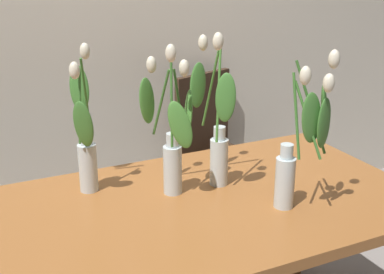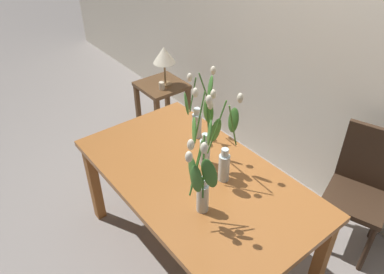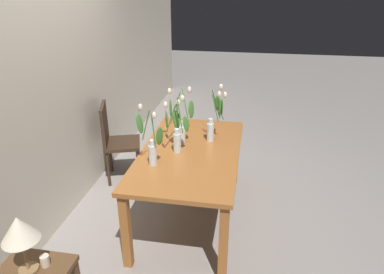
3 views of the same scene
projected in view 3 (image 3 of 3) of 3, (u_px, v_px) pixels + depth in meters
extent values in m
plane|color=gray|center=(191.00, 216.00, 3.53)|extent=(18.00, 18.00, 0.00)
cube|color=beige|center=(54.00, 80.00, 3.18)|extent=(9.00, 0.10, 2.70)
cube|color=#A3602D|center=(190.00, 153.00, 3.24)|extent=(1.60, 0.90, 0.04)
cube|color=#A3602D|center=(223.00, 243.00, 2.66)|extent=(0.07, 0.07, 0.70)
cube|color=#A3602D|center=(235.00, 156.00, 3.99)|extent=(0.07, 0.07, 0.70)
cube|color=#A3602D|center=(126.00, 231.00, 2.79)|extent=(0.07, 0.07, 0.70)
cube|color=#A3602D|center=(169.00, 150.00, 4.12)|extent=(0.07, 0.07, 0.70)
cylinder|color=silver|center=(182.00, 135.00, 3.34)|extent=(0.07, 0.07, 0.18)
cylinder|color=silver|center=(182.00, 124.00, 3.29)|extent=(0.04, 0.04, 0.05)
cylinder|color=silver|center=(182.00, 138.00, 3.35)|extent=(0.06, 0.06, 0.11)
cylinder|color=#478433|center=(175.00, 108.00, 3.23)|extent=(0.02, 0.10, 0.31)
ellipsoid|color=#F2E5C6|center=(170.00, 91.00, 3.16)|extent=(0.04, 0.04, 0.06)
ellipsoid|color=#427F33|center=(171.00, 108.00, 3.20)|extent=(0.09, 0.04, 0.18)
cylinder|color=#478433|center=(186.00, 108.00, 3.18)|extent=(0.06, 0.08, 0.35)
ellipsoid|color=#F2E5C6|center=(189.00, 90.00, 3.08)|extent=(0.04, 0.04, 0.06)
ellipsoid|color=#427F33|center=(191.00, 109.00, 3.18)|extent=(0.08, 0.07, 0.17)
cylinder|color=silver|center=(153.00, 155.00, 2.95)|extent=(0.07, 0.07, 0.18)
cylinder|color=silver|center=(152.00, 143.00, 2.90)|extent=(0.04, 0.04, 0.05)
cylinder|color=silver|center=(153.00, 158.00, 2.96)|extent=(0.06, 0.06, 0.11)
cylinder|color=#3D752D|center=(146.00, 125.00, 2.87)|extent=(0.05, 0.09, 0.29)
ellipsoid|color=#F2E5C6|center=(140.00, 107.00, 2.84)|extent=(0.04, 0.04, 0.06)
ellipsoid|color=#427F33|center=(140.00, 124.00, 2.87)|extent=(0.07, 0.07, 0.18)
cylinder|color=#3D752D|center=(153.00, 130.00, 2.83)|extent=(0.03, 0.04, 0.26)
ellipsoid|color=#F2E5C6|center=(154.00, 116.00, 2.77)|extent=(0.04, 0.04, 0.06)
ellipsoid|color=#427F33|center=(160.00, 136.00, 2.84)|extent=(0.09, 0.07, 0.17)
cylinder|color=silver|center=(210.00, 132.00, 3.40)|extent=(0.07, 0.07, 0.18)
cylinder|color=silver|center=(211.00, 121.00, 3.35)|extent=(0.04, 0.04, 0.05)
cylinder|color=silver|center=(210.00, 135.00, 3.41)|extent=(0.06, 0.06, 0.11)
cylinder|color=#3D752D|center=(215.00, 108.00, 3.29)|extent=(0.01, 0.07, 0.27)
ellipsoid|color=#F2E5C6|center=(219.00, 94.00, 3.22)|extent=(0.04, 0.04, 0.06)
ellipsoid|color=#427F33|center=(220.00, 107.00, 3.30)|extent=(0.09, 0.03, 0.18)
cylinder|color=#3D752D|center=(216.00, 104.00, 3.33)|extent=(0.09, 0.08, 0.31)
ellipsoid|color=#F2E5C6|center=(221.00, 87.00, 3.30)|extent=(0.04, 0.04, 0.06)
ellipsoid|color=#427F33|center=(217.00, 103.00, 3.37)|extent=(0.10, 0.09, 0.18)
cylinder|color=#3D752D|center=(218.00, 108.00, 3.31)|extent=(0.05, 0.12, 0.24)
ellipsoid|color=#F2E5C6|center=(225.00, 95.00, 3.27)|extent=(0.04, 0.04, 0.06)
ellipsoid|color=#427F33|center=(222.00, 108.00, 3.35)|extent=(0.08, 0.05, 0.17)
cylinder|color=silver|center=(177.00, 143.00, 3.17)|extent=(0.07, 0.07, 0.18)
cylinder|color=silver|center=(177.00, 131.00, 3.12)|extent=(0.04, 0.04, 0.05)
cylinder|color=silver|center=(177.00, 146.00, 3.18)|extent=(0.06, 0.06, 0.11)
cylinder|color=#3D752D|center=(180.00, 116.00, 3.04)|extent=(0.03, 0.06, 0.32)
ellipsoid|color=#F2E5C6|center=(182.00, 98.00, 2.96)|extent=(0.04, 0.04, 0.06)
ellipsoid|color=#4C8E38|center=(186.00, 124.00, 3.07)|extent=(0.11, 0.07, 0.18)
cylinder|color=#3D752D|center=(171.00, 119.00, 3.06)|extent=(0.04, 0.08, 0.25)
ellipsoid|color=#F2E5C6|center=(166.00, 105.00, 3.00)|extent=(0.04, 0.04, 0.06)
ellipsoid|color=#4C8E38|center=(167.00, 120.00, 3.02)|extent=(0.09, 0.05, 0.18)
cylinder|color=#3D752D|center=(178.00, 117.00, 3.10)|extent=(0.05, 0.01, 0.26)
ellipsoid|color=#F2E5C6|center=(178.00, 103.00, 3.06)|extent=(0.04, 0.04, 0.06)
ellipsoid|color=#4C8E38|center=(176.00, 120.00, 3.16)|extent=(0.05, 0.09, 0.18)
cube|color=#382619|center=(122.00, 143.00, 4.05)|extent=(0.50, 0.50, 0.04)
cylinder|color=#382619|center=(138.00, 154.00, 4.33)|extent=(0.04, 0.04, 0.43)
cylinder|color=#382619|center=(138.00, 167.00, 4.02)|extent=(0.04, 0.04, 0.43)
cylinder|color=#382619|center=(110.00, 156.00, 4.28)|extent=(0.04, 0.04, 0.43)
cylinder|color=#382619|center=(108.00, 169.00, 3.98)|extent=(0.04, 0.04, 0.43)
cube|color=#382619|center=(104.00, 124.00, 3.93)|extent=(0.39, 0.16, 0.46)
cylinder|color=olive|center=(29.00, 269.00, 2.14)|extent=(0.12, 0.12, 0.02)
cylinder|color=olive|center=(25.00, 254.00, 2.09)|extent=(0.02, 0.02, 0.22)
cone|color=#F2E5C6|center=(19.00, 229.00, 2.02)|extent=(0.22, 0.22, 0.16)
cylinder|color=beige|center=(45.00, 261.00, 2.17)|extent=(0.06, 0.06, 0.07)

